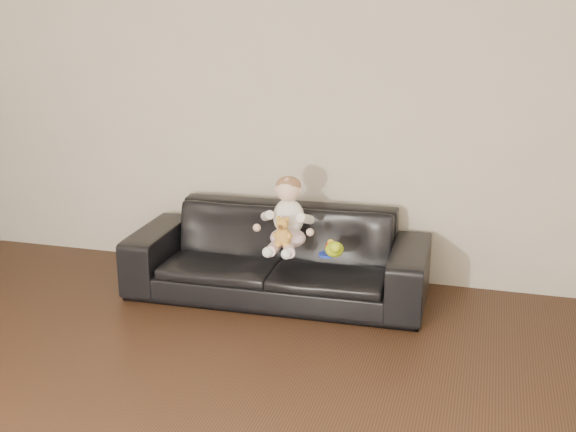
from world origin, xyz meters
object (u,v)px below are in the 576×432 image
(toy_rattle, at_px, (331,246))
(teddy_bear, at_px, (283,232))
(sofa, at_px, (278,254))
(baby, at_px, (287,217))
(toy_green, at_px, (334,249))
(toy_blue_disc, at_px, (327,255))

(toy_rattle, bearing_deg, teddy_bear, -152.86)
(sofa, bearing_deg, toy_rattle, -17.18)
(sofa, distance_m, toy_rattle, 0.44)
(baby, xyz_separation_m, toy_green, (0.34, -0.09, -0.17))
(sofa, relative_size, toy_green, 14.20)
(teddy_bear, height_order, toy_blue_disc, teddy_bear)
(teddy_bear, distance_m, toy_rattle, 0.35)
(sofa, distance_m, toy_green, 0.51)
(teddy_bear, bearing_deg, toy_blue_disc, 15.73)
(toy_blue_disc, bearing_deg, sofa, 153.67)
(sofa, xyz_separation_m, baby, (0.10, -0.11, 0.31))
(teddy_bear, bearing_deg, toy_green, 12.91)
(sofa, height_order, baby, baby)
(baby, relative_size, teddy_bear, 2.45)
(toy_blue_disc, bearing_deg, toy_rattle, 86.06)
(baby, height_order, toy_rattle, baby)
(toy_rattle, bearing_deg, toy_blue_disc, -93.94)
(baby, relative_size, toy_green, 3.37)
(toy_green, bearing_deg, baby, 165.50)
(sofa, relative_size, toy_rattle, 28.12)
(baby, height_order, toy_green, baby)
(sofa, distance_m, teddy_bear, 0.38)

